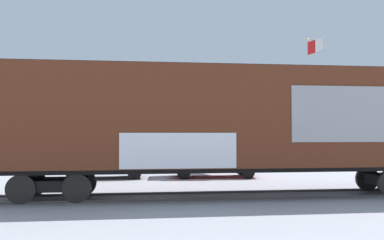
{
  "coord_description": "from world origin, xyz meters",
  "views": [
    {
      "loc": [
        -4.21,
        -13.66,
        2.25
      ],
      "look_at": [
        -1.28,
        0.92,
        2.69
      ],
      "focal_mm": 37.89,
      "sensor_mm": 36.0,
      "label": 1
    }
  ],
  "objects": [
    {
      "name": "freight_car",
      "position": [
        0.1,
        -0.0,
        2.67
      ],
      "size": [
        17.94,
        4.43,
        4.64
      ],
      "color": "#5B2B19",
      "rests_on": "ground_plane"
    },
    {
      "name": "flagpole",
      "position": [
        8.37,
        10.17,
        5.43
      ],
      "size": [
        0.38,
        1.65,
        8.35
      ],
      "color": "silver",
      "rests_on": "ground_plane"
    },
    {
      "name": "track",
      "position": [
        1.09,
        -0.08,
        0.04
      ],
      "size": [
        59.94,
        6.53,
        0.08
      ],
      "color": "#4C4742",
      "rests_on": "ground_plane"
    },
    {
      "name": "parked_car_red",
      "position": [
        0.84,
        5.98,
        0.79
      ],
      "size": [
        4.74,
        2.48,
        1.57
      ],
      "color": "#B21E1E",
      "rests_on": "ground_plane"
    },
    {
      "name": "hillside",
      "position": [
        0.11,
        75.84,
        4.71
      ],
      "size": [
        131.76,
        35.24,
        14.14
      ],
      "color": "silver",
      "rests_on": "ground_plane"
    },
    {
      "name": "parked_car_black",
      "position": [
        -4.55,
        6.54,
        0.85
      ],
      "size": [
        4.13,
        2.02,
        1.72
      ],
      "color": "black",
      "rests_on": "ground_plane"
    },
    {
      "name": "ground_plane",
      "position": [
        0.0,
        0.0,
        0.0
      ],
      "size": [
        260.0,
        260.0,
        0.0
      ],
      "primitive_type": "plane",
      "color": "#B2B5BC"
    }
  ]
}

